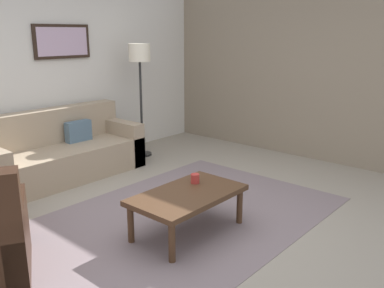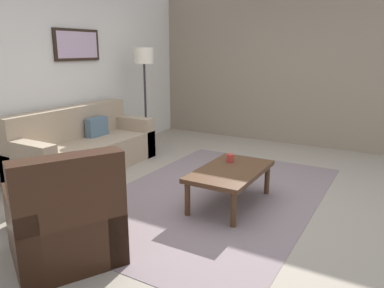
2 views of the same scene
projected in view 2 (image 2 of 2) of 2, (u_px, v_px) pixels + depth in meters
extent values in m
plane|color=gray|center=(213.00, 196.00, 4.34)|extent=(8.00, 8.00, 0.00)
cube|color=silver|center=(53.00, 70.00, 5.26)|extent=(6.00, 0.12, 2.80)
cube|color=gray|center=(291.00, 66.00, 6.51)|extent=(0.12, 5.20, 2.80)
cube|color=slate|center=(213.00, 196.00, 4.34)|extent=(3.50, 2.27, 0.01)
cube|color=gray|center=(87.00, 155.00, 5.25)|extent=(2.11, 0.87, 0.42)
cube|color=gray|center=(70.00, 137.00, 5.35)|extent=(2.11, 0.24, 0.88)
cube|color=gray|center=(28.00, 167.00, 4.43)|extent=(0.20, 0.87, 0.62)
cube|color=gray|center=(130.00, 135.00, 6.03)|extent=(0.20, 0.87, 0.62)
cube|color=slate|center=(97.00, 127.00, 5.48)|extent=(0.36, 0.12, 0.28)
cube|color=black|center=(65.00, 232.00, 3.03)|extent=(1.08, 1.08, 0.44)
cube|color=black|center=(72.00, 217.00, 2.72)|extent=(0.80, 0.56, 0.95)
cube|color=black|center=(102.00, 214.00, 3.17)|extent=(0.52, 0.78, 0.60)
cube|color=black|center=(22.00, 233.00, 2.85)|extent=(0.52, 0.78, 0.60)
cube|color=black|center=(48.00, 203.00, 3.66)|extent=(0.56, 0.56, 0.40)
cylinder|color=#472D1C|center=(234.00, 210.00, 3.55)|extent=(0.06, 0.06, 0.36)
cylinder|color=#472D1C|center=(267.00, 180.00, 4.37)|extent=(0.06, 0.06, 0.36)
cylinder|color=#472D1C|center=(187.00, 199.00, 3.80)|extent=(0.06, 0.06, 0.36)
cylinder|color=#472D1C|center=(227.00, 172.00, 4.62)|extent=(0.06, 0.06, 0.36)
cube|color=#472D1C|center=(230.00, 171.00, 4.03)|extent=(1.10, 0.64, 0.05)
cylinder|color=#B2332D|center=(230.00, 158.00, 4.27)|extent=(0.09, 0.09, 0.09)
cylinder|color=black|center=(147.00, 147.00, 6.46)|extent=(0.28, 0.28, 0.03)
cylinder|color=#262626|center=(146.00, 107.00, 6.28)|extent=(0.04, 0.04, 1.45)
cylinder|color=beige|center=(144.00, 56.00, 6.07)|extent=(0.32, 0.32, 0.26)
cube|color=black|center=(77.00, 45.00, 5.48)|extent=(0.85, 0.04, 0.46)
cube|color=#BB9EB8|center=(78.00, 45.00, 5.47)|extent=(0.77, 0.01, 0.38)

